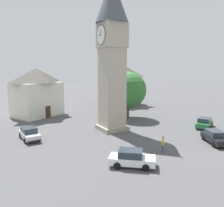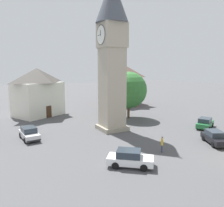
% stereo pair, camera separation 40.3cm
% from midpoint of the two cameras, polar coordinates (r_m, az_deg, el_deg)
% --- Properties ---
extents(ground_plane, '(200.00, 200.00, 0.00)m').
position_cam_midpoint_polar(ground_plane, '(32.51, -0.36, -6.61)').
color(ground_plane, '#4C4C4F').
extents(clock_tower, '(4.46, 4.46, 20.85)m').
position_cam_midpoint_polar(clock_tower, '(31.50, -0.38, 15.25)').
color(clock_tower, gray).
rests_on(clock_tower, ground).
extents(car_blue_kerb, '(4.26, 2.09, 1.53)m').
position_cam_midpoint_polar(car_blue_kerb, '(29.80, -20.58, -7.14)').
color(car_blue_kerb, silver).
rests_on(car_blue_kerb, ground).
extents(car_silver_kerb, '(4.45, 3.35, 1.53)m').
position_cam_midpoint_polar(car_silver_kerb, '(29.12, 24.28, -7.74)').
color(car_silver_kerb, black).
rests_on(car_silver_kerb, ground).
extents(car_red_corner, '(3.89, 4.28, 1.53)m').
position_cam_midpoint_polar(car_red_corner, '(20.77, 4.44, -13.64)').
color(car_red_corner, white).
rests_on(car_red_corner, ground).
extents(car_white_side, '(4.05, 4.17, 1.53)m').
position_cam_midpoint_polar(car_white_side, '(43.98, -1.40, -1.46)').
color(car_white_side, '#236B38').
rests_on(car_white_side, ground).
extents(car_black_far, '(3.39, 4.44, 1.53)m').
position_cam_midpoint_polar(car_black_far, '(35.89, 22.09, -4.53)').
color(car_black_far, '#236B38').
rests_on(car_black_far, ground).
extents(pedestrian, '(0.45, 0.40, 1.69)m').
position_cam_midpoint_polar(pedestrian, '(24.45, 12.31, -9.67)').
color(pedestrian, '#2D3351').
rests_on(pedestrian, ground).
extents(tree, '(6.33, 6.33, 8.13)m').
position_cam_midpoint_polar(tree, '(39.13, 3.81, 3.43)').
color(tree, brown).
rests_on(tree, ground).
extents(building_shop_left, '(9.07, 10.08, 8.73)m').
position_cam_midpoint_polar(building_shop_left, '(43.28, -18.78, 2.83)').
color(building_shop_left, silver).
rests_on(building_shop_left, ground).
extents(building_terrace_right, '(10.19, 10.36, 9.64)m').
position_cam_midpoint_polar(building_terrace_right, '(53.83, 2.17, 4.92)').
color(building_terrace_right, '#995142').
rests_on(building_terrace_right, ground).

